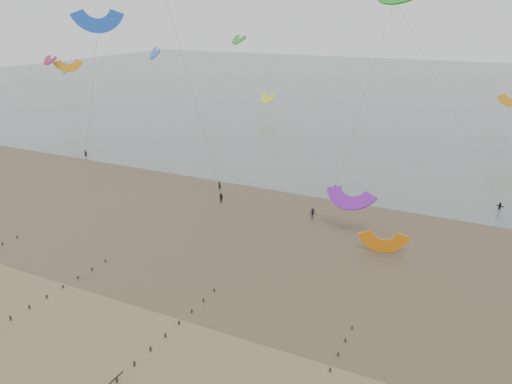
% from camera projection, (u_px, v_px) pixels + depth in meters
% --- Properties ---
extents(ground, '(500.00, 500.00, 0.00)m').
position_uv_depth(ground, '(128.00, 335.00, 55.17)').
color(ground, brown).
rests_on(ground, ground).
extents(sea_and_shore, '(500.00, 665.00, 0.03)m').
position_uv_depth(sea_and_shore, '(240.00, 219.00, 85.87)').
color(sea_and_shore, '#475654').
rests_on(sea_and_shore, ground).
extents(kitesurfer_lead, '(0.70, 0.48, 1.83)m').
position_uv_depth(kitesurfer_lead, '(219.00, 186.00, 99.25)').
color(kitesurfer_lead, black).
rests_on(kitesurfer_lead, ground).
extents(kitesurfers, '(137.90, 19.23, 1.88)m').
position_uv_depth(kitesurfers, '(393.00, 212.00, 86.45)').
color(kitesurfers, black).
rests_on(kitesurfers, ground).
extents(grounded_kite, '(7.21, 6.20, 3.43)m').
position_uv_depth(grounded_kite, '(382.00, 252.00, 74.15)').
color(grounded_kite, orange).
rests_on(grounded_kite, ground).
extents(kites_airborne, '(218.94, 99.84, 44.00)m').
position_uv_depth(kites_airborne, '(299.00, 67.00, 125.68)').
color(kites_airborne, blue).
rests_on(kites_airborne, ground).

